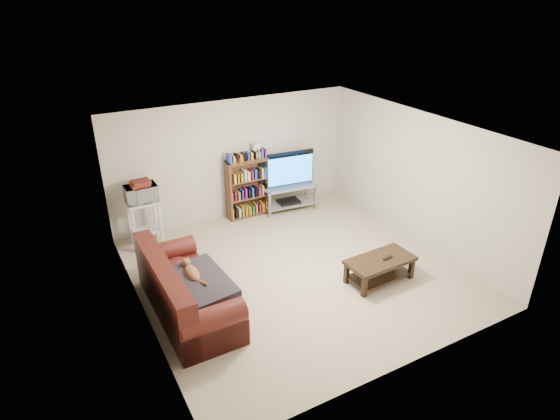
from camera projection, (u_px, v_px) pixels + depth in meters
floor at (297, 271)px, 7.84m from camera, size 5.00×5.00×0.00m
ceiling at (299, 132)px, 6.79m from camera, size 5.00×5.00×0.00m
wall_back at (234, 160)px, 9.29m from camera, size 5.00×0.00×5.00m
wall_front at (409, 289)px, 5.34m from camera, size 5.00×0.00×5.00m
wall_left at (137, 246)px, 6.24m from camera, size 0.00×5.00×5.00m
wall_right at (418, 178)px, 8.39m from camera, size 0.00×5.00×5.00m
sofa at (183, 294)px, 6.72m from camera, size 0.96×2.17×0.92m
blanket at (197, 283)px, 6.59m from camera, size 0.93×1.15×0.19m
cat at (192, 273)px, 6.71m from camera, size 0.24×0.59×0.18m
coffee_table at (380, 265)px, 7.49m from camera, size 1.13×0.60×0.40m
remote at (388, 258)px, 7.44m from camera, size 0.19×0.08×0.02m
tv_stand at (289, 193)px, 9.83m from camera, size 1.16×0.61×0.56m
television at (289, 170)px, 9.60m from camera, size 1.21×0.27×0.69m
dvd_player at (289, 201)px, 9.91m from camera, size 0.47×0.35×0.06m
bookshelf at (247, 187)px, 9.45m from camera, size 0.86×0.27×1.24m
shelf_clutter at (251, 153)px, 9.20m from camera, size 0.63×0.20×0.28m
microwave_stand at (145, 217)px, 8.40m from camera, size 0.56×0.41×0.88m
microwave at (141, 193)px, 8.20m from camera, size 0.55×0.38×0.30m
game_boxes at (140, 184)px, 8.12m from camera, size 0.33×0.29×0.05m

